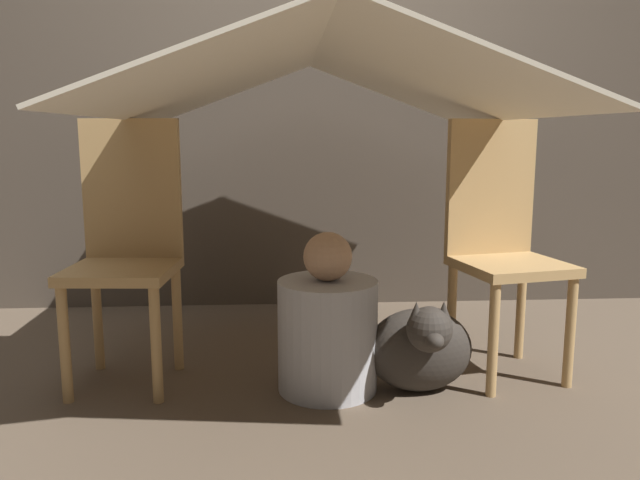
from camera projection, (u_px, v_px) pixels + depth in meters
ground_plane at (324, 406)px, 2.09m from camera, size 8.80×8.80×0.00m
wall_back at (307, 65)px, 3.17m from camera, size 7.00×0.05×2.50m
chair_left at (127, 243)px, 2.26m from camera, size 0.39×0.39×0.96m
chair_right at (501, 239)px, 2.35m from camera, size 0.43×0.43×0.96m
sheet_canopy at (320, 78)px, 2.13m from camera, size 1.41×1.57×0.27m
person_front at (328, 328)px, 2.20m from camera, size 0.35×0.35×0.57m
dog at (421, 347)px, 2.17m from camera, size 0.37×0.35×0.36m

